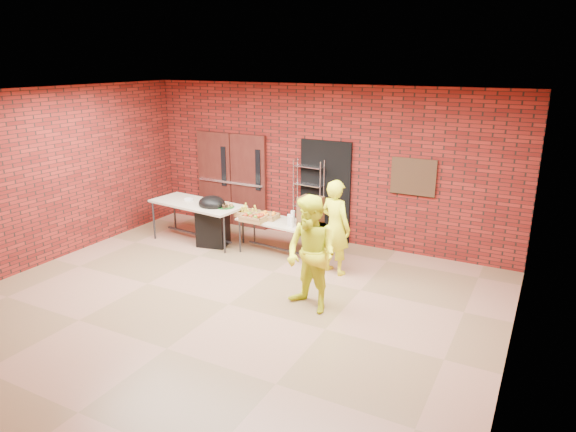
% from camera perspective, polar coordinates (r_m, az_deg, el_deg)
% --- Properties ---
extents(room, '(8.08, 7.08, 3.28)m').
position_cam_1_polar(room, '(7.59, -7.06, 1.11)').
color(room, olive).
rests_on(room, ground).
extents(double_doors, '(1.78, 0.12, 2.10)m').
position_cam_1_polar(double_doors, '(11.68, -6.28, 4.04)').
color(double_doors, '#4A1C15').
rests_on(double_doors, room).
extents(dark_doorway, '(1.10, 0.06, 2.10)m').
position_cam_1_polar(dark_doorway, '(10.62, 4.15, 2.75)').
color(dark_doorway, black).
rests_on(dark_doorway, room).
extents(bronze_plaque, '(0.85, 0.04, 0.70)m').
position_cam_1_polar(bronze_plaque, '(9.93, 13.76, 4.26)').
color(bronze_plaque, '#3C2718').
rests_on(bronze_plaque, room).
extents(wire_rack, '(0.65, 0.28, 1.71)m').
position_cam_1_polar(wire_rack, '(10.67, 2.28, 1.77)').
color(wire_rack, silver).
rests_on(wire_rack, room).
extents(table_left, '(2.10, 1.06, 0.83)m').
position_cam_1_polar(table_left, '(10.75, -10.08, 1.10)').
color(table_left, tan).
rests_on(table_left, room).
extents(table_right, '(1.70, 0.86, 0.67)m').
position_cam_1_polar(table_right, '(9.90, -1.01, -0.89)').
color(table_right, tan).
rests_on(table_right, room).
extents(basket_bananas, '(0.45, 0.35, 0.14)m').
position_cam_1_polar(basket_bananas, '(10.20, -4.47, 0.30)').
color(basket_bananas, '#95633C').
rests_on(basket_bananas, table_right).
extents(basket_oranges, '(0.40, 0.31, 0.13)m').
position_cam_1_polar(basket_oranges, '(10.03, -2.30, 0.02)').
color(basket_oranges, '#95633C').
rests_on(basket_oranges, table_right).
extents(basket_apples, '(0.47, 0.37, 0.15)m').
position_cam_1_polar(basket_apples, '(9.90, -3.81, -0.18)').
color(basket_apples, '#95633C').
rests_on(basket_apples, table_right).
extents(muffin_tray, '(0.36, 0.36, 0.09)m').
position_cam_1_polar(muffin_tray, '(10.31, -7.00, 1.19)').
color(muffin_tray, '#144D1A').
rests_on(muffin_tray, table_left).
extents(napkin_box, '(0.16, 0.11, 0.05)m').
position_cam_1_polar(napkin_box, '(10.92, -10.96, 1.83)').
color(napkin_box, white).
rests_on(napkin_box, table_left).
extents(coffee_dispenser, '(0.41, 0.37, 0.54)m').
position_cam_1_polar(coffee_dispenser, '(9.58, 2.53, 0.53)').
color(coffee_dispenser, brown).
rests_on(coffee_dispenser, table_right).
extents(cup_stack_front, '(0.07, 0.07, 0.22)m').
position_cam_1_polar(cup_stack_front, '(9.58, 0.14, -0.46)').
color(cup_stack_front, white).
rests_on(cup_stack_front, table_right).
extents(cup_stack_mid, '(0.07, 0.07, 0.22)m').
position_cam_1_polar(cup_stack_mid, '(9.49, 0.35, -0.64)').
color(cup_stack_mid, white).
rests_on(cup_stack_mid, table_right).
extents(cup_stack_back, '(0.08, 0.08, 0.25)m').
position_cam_1_polar(cup_stack_back, '(9.71, 0.55, -0.13)').
color(cup_stack_back, white).
rests_on(cup_stack_back, table_right).
extents(covered_grill, '(0.66, 0.59, 1.04)m').
position_cam_1_polar(covered_grill, '(10.51, -8.37, -0.52)').
color(covered_grill, black).
rests_on(covered_grill, room).
extents(volunteer_woman, '(0.72, 0.58, 1.70)m').
position_cam_1_polar(volunteer_woman, '(9.01, 5.28, -1.24)').
color(volunteer_woman, '#E8F41B').
rests_on(volunteer_woman, room).
extents(volunteer_man, '(1.03, 0.91, 1.78)m').
position_cam_1_polar(volunteer_man, '(7.64, 2.59, -4.29)').
color(volunteer_man, '#E8F41B').
rests_on(volunteer_man, room).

